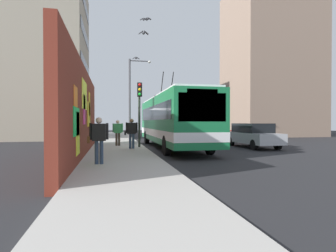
% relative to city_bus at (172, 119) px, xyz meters
% --- Properties ---
extents(ground_plane, '(80.00, 80.00, 0.00)m').
position_rel_city_bus_xyz_m(ground_plane, '(0.28, 1.80, -1.84)').
color(ground_plane, '#232326').
extents(sidewalk_slab, '(48.00, 3.20, 0.15)m').
position_rel_city_bus_xyz_m(sidewalk_slab, '(0.28, 3.40, -1.77)').
color(sidewalk_slab, '#ADA8A0').
rests_on(sidewalk_slab, ground_plane).
extents(graffiti_wall, '(14.02, 0.32, 4.18)m').
position_rel_city_bus_xyz_m(graffiti_wall, '(-3.72, 5.15, 0.25)').
color(graffiti_wall, maroon).
rests_on(graffiti_wall, ground_plane).
extents(building_far_left, '(10.68, 9.03, 16.37)m').
position_rel_city_bus_xyz_m(building_far_left, '(13.18, 11.00, 6.34)').
color(building_far_left, '#9E937F').
rests_on(building_far_left, ground_plane).
extents(building_far_right, '(8.23, 9.82, 17.61)m').
position_rel_city_bus_xyz_m(building_far_right, '(13.11, -15.20, 6.96)').
color(building_far_right, gray).
rests_on(building_far_right, ground_plane).
extents(city_bus, '(12.02, 2.56, 5.10)m').
position_rel_city_bus_xyz_m(city_bus, '(0.00, 0.00, 0.00)').
color(city_bus, '#19723F').
rests_on(city_bus, ground_plane).
extents(parked_car_silver, '(4.76, 1.77, 1.58)m').
position_rel_city_bus_xyz_m(parked_car_silver, '(-0.79, -5.20, -1.01)').
color(parked_car_silver, '#B7B7BC').
rests_on(parked_car_silver, ground_plane).
extents(parked_car_red, '(4.30, 1.77, 1.58)m').
position_rel_city_bus_xyz_m(parked_car_red, '(5.67, -5.20, -1.01)').
color(parked_car_red, '#B21E19').
rests_on(parked_car_red, ground_plane).
extents(parked_car_dark_gray, '(4.30, 1.78, 1.58)m').
position_rel_city_bus_xyz_m(parked_car_dark_gray, '(11.91, -5.20, -1.01)').
color(parked_car_dark_gray, '#38383D').
rests_on(parked_car_dark_gray, ground_plane).
extents(pedestrian_at_curb, '(0.23, 0.76, 1.71)m').
position_rel_city_bus_xyz_m(pedestrian_at_curb, '(-1.39, 2.69, -0.69)').
color(pedestrian_at_curb, '#2D3F59').
rests_on(pedestrian_at_curb, sidewalk_slab).
extents(pedestrian_near_wall, '(0.23, 0.75, 1.69)m').
position_rel_city_bus_xyz_m(pedestrian_near_wall, '(-7.00, 4.28, -0.70)').
color(pedestrian_near_wall, '#2D3F59').
rests_on(pedestrian_near_wall, sidewalk_slab).
extents(pedestrian_midblock, '(0.22, 0.66, 1.64)m').
position_rel_city_bus_xyz_m(pedestrian_midblock, '(0.73, 3.41, -0.74)').
color(pedestrian_midblock, '#3F3326').
rests_on(pedestrian_midblock, sidewalk_slab).
extents(traffic_light, '(0.49, 0.28, 3.91)m').
position_rel_city_bus_xyz_m(traffic_light, '(-0.58, 2.15, 0.95)').
color(traffic_light, '#2D382D').
rests_on(traffic_light, sidewalk_slab).
extents(street_lamp, '(0.44, 1.97, 7.00)m').
position_rel_city_bus_xyz_m(street_lamp, '(6.85, 2.03, 2.32)').
color(street_lamp, '#4C4C51').
rests_on(street_lamp, sidewalk_slab).
extents(flying_pigeons, '(9.10, 2.32, 3.33)m').
position_rel_city_bus_xyz_m(flying_pigeons, '(0.79, 1.38, 6.25)').
color(flying_pigeons, '#47474C').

